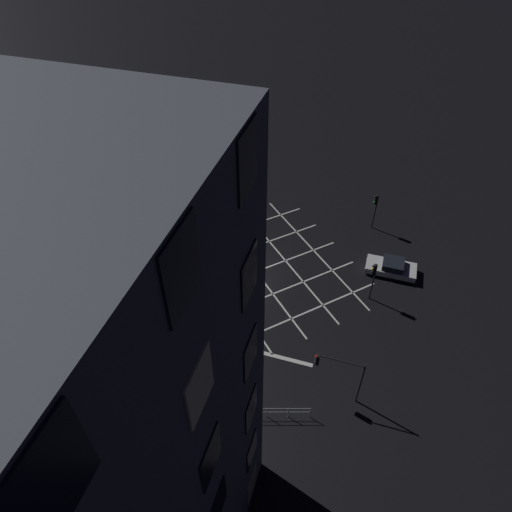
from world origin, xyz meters
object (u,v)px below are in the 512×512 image
(traffic_light_nw_cross, at_px, (375,205))
(street_lamp_east, at_px, (92,212))
(traffic_light_median_south, at_px, (154,231))
(street_lamp_far, at_px, (189,410))
(street_tree_near, at_px, (183,137))
(traffic_light_sw_cross, at_px, (208,166))
(street_tree_far, at_px, (172,135))
(traffic_light_se_main, at_px, (110,289))
(traffic_light_median_north, at_px, (374,275))
(traffic_light_ne_cross, at_px, (337,369))
(street_lamp_west, at_px, (45,262))
(waiting_car, at_px, (391,267))
(traffic_light_sw_main, at_px, (185,174))

(traffic_light_nw_cross, relative_size, street_lamp_east, 0.40)
(street_lamp_east, bearing_deg, traffic_light_median_south, 134.36)
(street_lamp_far, xyz_separation_m, street_tree_near, (-29.16, -13.33, -1.93))
(traffic_light_sw_cross, height_order, street_tree_far, street_tree_far)
(traffic_light_nw_cross, distance_m, traffic_light_se_main, 23.83)
(traffic_light_se_main, distance_m, street_tree_far, 21.88)
(traffic_light_median_north, height_order, traffic_light_median_south, traffic_light_median_north)
(traffic_light_sw_cross, xyz_separation_m, street_lamp_far, (25.38, 9.09, 2.42))
(traffic_light_ne_cross, bearing_deg, street_lamp_west, 2.44)
(traffic_light_median_south, height_order, street_lamp_east, street_lamp_east)
(street_tree_near, height_order, street_tree_far, street_tree_far)
(traffic_light_median_south, xyz_separation_m, street_lamp_far, (15.77, 10.30, 3.30))
(traffic_light_median_south, relative_size, street_lamp_east, 0.37)
(street_tree_near, bearing_deg, traffic_light_nw_cross, 78.01)
(traffic_light_median_north, xyz_separation_m, street_lamp_east, (3.07, -21.42, 3.39))
(traffic_light_median_north, xyz_separation_m, waiting_car, (-3.48, 1.44, -2.04))
(traffic_light_sw_main, bearing_deg, traffic_light_median_north, 66.20)
(traffic_light_median_south, xyz_separation_m, street_tree_far, (-13.87, -4.56, 1.15))
(traffic_light_nw_cross, bearing_deg, street_tree_far, -12.37)
(traffic_light_nw_cross, relative_size, street_tree_far, 0.67)
(traffic_light_sw_main, distance_m, waiting_car, 21.22)
(street_lamp_east, relative_size, street_lamp_far, 1.11)
(traffic_light_se_main, relative_size, street_lamp_east, 0.46)
(traffic_light_median_north, xyz_separation_m, traffic_light_median_south, (0.03, -18.31, -0.17))
(traffic_light_sw_main, relative_size, traffic_light_sw_cross, 0.84)
(traffic_light_nw_cross, relative_size, traffic_light_se_main, 0.87)
(traffic_light_sw_main, height_order, traffic_light_sw_cross, traffic_light_sw_cross)
(waiting_car, bearing_deg, traffic_light_nw_cross, -67.76)
(street_tree_far, bearing_deg, traffic_light_sw_cross, 53.62)
(traffic_light_sw_cross, height_order, waiting_car, traffic_light_sw_cross)
(traffic_light_se_main, distance_m, traffic_light_median_south, 7.49)
(street_lamp_east, bearing_deg, traffic_light_sw_cross, 161.15)
(traffic_light_median_north, xyz_separation_m, street_tree_near, (-13.36, -21.34, 1.21))
(traffic_light_ne_cross, relative_size, street_tree_far, 0.73)
(traffic_light_sw_cross, bearing_deg, traffic_light_ne_cross, -50.00)
(traffic_light_se_main, bearing_deg, traffic_light_median_south, 2.30)
(traffic_light_nw_cross, distance_m, street_tree_far, 22.59)
(street_tree_near, bearing_deg, traffic_light_sw_cross, 48.29)
(traffic_light_ne_cross, relative_size, traffic_light_median_south, 1.17)
(street_lamp_far, bearing_deg, street_tree_far, -153.36)
(traffic_light_median_south, bearing_deg, traffic_light_sw_cross, 82.83)
(traffic_light_median_north, height_order, traffic_light_se_main, traffic_light_se_main)
(traffic_light_median_north, distance_m, street_lamp_east, 21.90)
(street_tree_near, bearing_deg, traffic_light_ne_cross, 41.55)
(street_lamp_far, xyz_separation_m, waiting_car, (-19.27, 9.44, -5.17))
(traffic_light_sw_cross, bearing_deg, street_tree_near, 138.29)
(traffic_light_sw_main, distance_m, traffic_light_se_main, 15.94)
(traffic_light_median_south, bearing_deg, traffic_light_sw_main, 95.24)
(street_lamp_east, distance_m, street_tree_near, 16.58)
(traffic_light_median_south, xyz_separation_m, street_lamp_west, (10.04, -1.62, 5.09))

